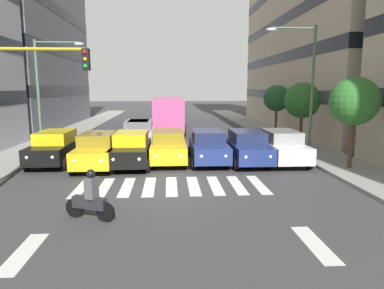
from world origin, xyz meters
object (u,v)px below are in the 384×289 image
car_4 (131,149)px  car_row2_0 (137,133)px  car_5 (98,150)px  street_tree_0 (354,101)px  street_lamp_left (305,78)px  street_tree_1 (302,101)px  car_6 (55,147)px  car_row2_1 (140,133)px  bus_behind_traffic (168,111)px  motorcycle_with_rider (90,199)px  car_1 (247,147)px  car_3 (169,146)px  car_0 (282,146)px  traffic_light_gantry (10,96)px  street_lamp_right (46,83)px  street_tree_2 (277,98)px  car_2 (208,146)px

car_4 → car_row2_0: size_ratio=1.00×
car_5 → street_tree_0: (-12.27, 1.50, 2.44)m
street_lamp_left → street_tree_1: street_lamp_left is taller
car_6 → car_row2_1: same height
bus_behind_traffic → motorcycle_with_rider: size_ratio=6.54×
car_1 → car_3: bearing=-6.7°
car_1 → street_tree_0: bearing=157.8°
car_4 → car_row2_0: (0.28, -6.30, 0.00)m
car_0 → street_tree_0: bearing=145.8°
car_3 → motorcycle_with_rider: car_3 is taller
car_0 → car_3: 6.02m
car_row2_1 → traffic_light_gantry: 11.96m
car_1 → street_lamp_left: size_ratio=0.62×
street_lamp_right → street_tree_2: bearing=-156.9°
car_5 → street_tree_1: size_ratio=1.07×
car_1 → street_lamp_right: 12.46m
car_0 → car_3: bearing=-4.7°
car_row2_1 → street_tree_2: street_tree_2 is taller
car_3 → car_6: bearing=-0.7°
car_4 → car_0: bearing=-179.0°
motorcycle_with_rider → street_lamp_left: 13.67m
car_1 → car_5: 7.68m
car_0 → car_6: 11.93m
car_row2_1 → street_lamp_left: size_ratio=0.62×
street_tree_0 → street_tree_1: street_tree_0 is taller
street_lamp_left → car_3: bearing=5.3°
car_6 → car_2: bearing=178.2°
street_tree_1 → street_tree_2: bearing=-93.3°
motorcycle_with_rider → traffic_light_gantry: 5.13m
car_4 → car_5: same height
car_3 → car_row2_1: bearing=-71.2°
bus_behind_traffic → street_lamp_left: bearing=120.2°
street_lamp_left → street_lamp_right: bearing=-9.8°
car_1 → car_row2_0: bearing=-44.3°
car_0 → street_tree_0: size_ratio=1.02×
motorcycle_with_rider → car_0: bearing=-138.4°
car_4 → car_row2_0: same height
car_3 → street_lamp_left: size_ratio=0.62×
car_6 → street_tree_2: size_ratio=1.10×
motorcycle_with_rider → street_tree_0: size_ratio=0.37×
car_5 → street_tree_1: (-12.17, -4.57, 2.26)m
traffic_light_gantry → street_tree_0: 14.65m
car_0 → car_6: same height
car_6 → street_tree_0: size_ratio=1.02×
car_0 → car_3: size_ratio=1.00×
traffic_light_gantry → car_row2_1: bearing=-108.3°
street_tree_0 → street_lamp_left: bearing=-68.4°
car_0 → car_4: size_ratio=1.00×
car_2 → street_tree_0: size_ratio=1.02×
car_row2_1 → traffic_light_gantry: traffic_light_gantry is taller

